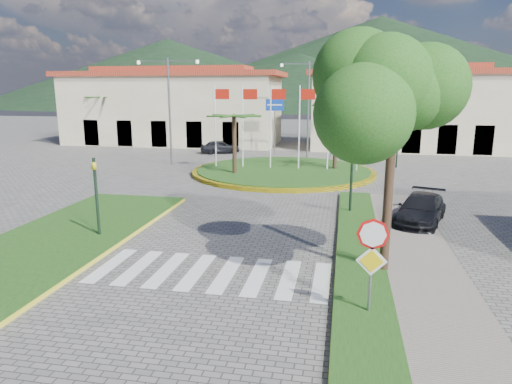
% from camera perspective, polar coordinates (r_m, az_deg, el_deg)
% --- Properties ---
extents(ground, '(160.00, 160.00, 0.00)m').
position_cam_1_polar(ground, '(11.54, -12.03, -17.41)').
color(ground, '#5F5D5A').
rests_on(ground, ground).
extents(sidewalk_right, '(4.00, 28.00, 0.15)m').
position_cam_1_polar(sidewalk_right, '(12.63, 19.00, -14.67)').
color(sidewalk_right, gray).
rests_on(sidewalk_right, ground).
extents(verge_right, '(1.60, 28.00, 0.18)m').
position_cam_1_polar(verge_right, '(12.50, 13.38, -14.52)').
color(verge_right, '#1B4513').
rests_on(verge_right, ground).
extents(median_left, '(5.00, 14.00, 0.18)m').
position_cam_1_polar(median_left, '(19.32, -23.05, -5.32)').
color(median_left, '#1B4513').
rests_on(median_left, ground).
extents(crosswalk, '(8.00, 3.00, 0.01)m').
position_cam_1_polar(crosswalk, '(14.90, -5.99, -9.97)').
color(crosswalk, silver).
rests_on(crosswalk, ground).
extents(roundabout_island, '(12.70, 12.70, 6.00)m').
position_cam_1_polar(roundabout_island, '(31.88, 3.43, 2.65)').
color(roundabout_island, yellow).
rests_on(roundabout_island, ground).
extents(stop_sign, '(0.80, 0.11, 2.65)m').
position_cam_1_polar(stop_sign, '(11.80, 14.30, -7.24)').
color(stop_sign, slate).
rests_on(stop_sign, ground).
extents(deciduous_tree, '(3.60, 3.60, 6.80)m').
position_cam_1_polar(deciduous_tree, '(14.20, 16.86, 9.92)').
color(deciduous_tree, black).
rests_on(deciduous_tree, ground).
extents(traffic_light_left, '(0.15, 0.18, 3.20)m').
position_cam_1_polar(traffic_light_left, '(18.58, -19.36, 0.21)').
color(traffic_light_left, black).
rests_on(traffic_light_left, ground).
extents(traffic_light_right, '(0.15, 0.18, 3.20)m').
position_cam_1_polar(traffic_light_right, '(21.47, 11.87, 2.27)').
color(traffic_light_right, black).
rests_on(traffic_light_right, ground).
extents(traffic_light_far, '(0.18, 0.15, 3.20)m').
position_cam_1_polar(traffic_light_far, '(35.54, 17.31, 6.02)').
color(traffic_light_far, black).
rests_on(traffic_light_far, ground).
extents(direction_sign_west, '(1.60, 0.14, 5.20)m').
position_cam_1_polar(direction_sign_west, '(40.62, 2.36, 9.60)').
color(direction_sign_west, slate).
rests_on(direction_sign_west, ground).
extents(direction_sign_east, '(1.60, 0.14, 5.20)m').
position_cam_1_polar(direction_sign_east, '(40.17, 9.52, 9.41)').
color(direction_sign_east, slate).
rests_on(direction_sign_east, ground).
extents(street_lamp_centre, '(4.80, 0.16, 8.00)m').
position_cam_1_polar(street_lamp_centre, '(39.27, 6.56, 10.83)').
color(street_lamp_centre, slate).
rests_on(street_lamp_centre, ground).
extents(street_lamp_west, '(4.80, 0.16, 8.00)m').
position_cam_1_polar(street_lamp_west, '(35.65, -10.77, 10.51)').
color(street_lamp_west, slate).
rests_on(street_lamp_west, ground).
extents(building_left, '(23.32, 9.54, 8.05)m').
position_cam_1_polar(building_left, '(50.52, -10.19, 10.45)').
color(building_left, beige).
rests_on(building_left, ground).
extents(building_right, '(19.08, 9.54, 8.05)m').
position_cam_1_polar(building_right, '(47.53, 18.39, 9.88)').
color(building_right, beige).
rests_on(building_right, ground).
extents(hill_far_west, '(140.00, 140.00, 22.00)m').
position_cam_1_polar(hill_far_west, '(160.50, -10.97, 14.39)').
color(hill_far_west, black).
rests_on(hill_far_west, ground).
extents(hill_far_mid, '(180.00, 180.00, 30.00)m').
position_cam_1_polar(hill_far_mid, '(169.73, 15.22, 15.43)').
color(hill_far_mid, black).
rests_on(hill_far_mid, ground).
extents(hill_near_back, '(110.00, 110.00, 16.00)m').
position_cam_1_polar(hill_near_back, '(139.86, 5.35, 13.60)').
color(hill_near_back, black).
rests_on(hill_near_back, ground).
extents(white_van, '(4.87, 3.61, 1.23)m').
position_cam_1_polar(white_van, '(47.49, -9.20, 6.37)').
color(white_van, white).
rests_on(white_van, ground).
extents(car_dark_a, '(3.84, 2.75, 1.21)m').
position_cam_1_polar(car_dark_a, '(41.94, -4.50, 5.66)').
color(car_dark_a, black).
rests_on(car_dark_a, ground).
extents(car_dark_b, '(3.96, 1.92, 1.25)m').
position_cam_1_polar(car_dark_b, '(43.95, 10.90, 5.82)').
color(car_dark_b, black).
rests_on(car_dark_b, ground).
extents(car_side_right, '(2.98, 4.65, 1.25)m').
position_cam_1_polar(car_side_right, '(21.12, 19.89, -2.05)').
color(car_side_right, black).
rests_on(car_side_right, ground).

